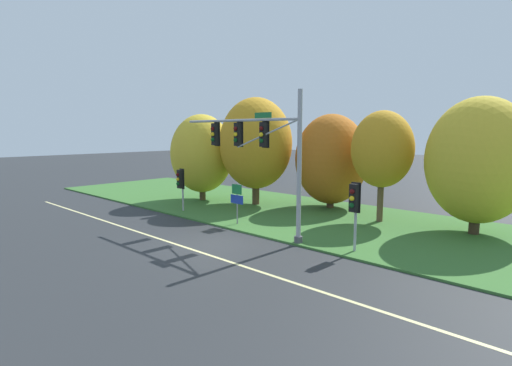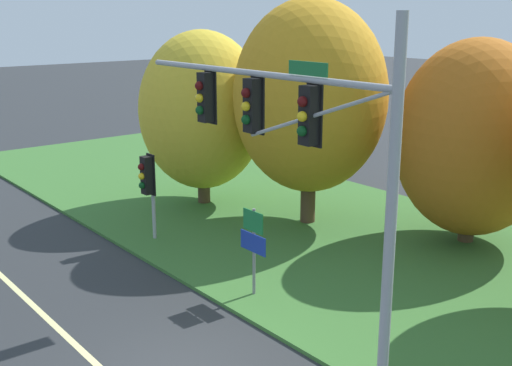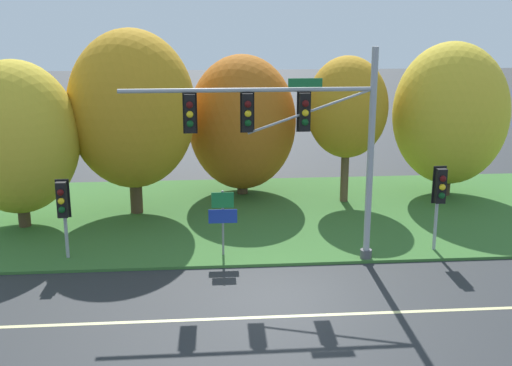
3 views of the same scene
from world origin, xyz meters
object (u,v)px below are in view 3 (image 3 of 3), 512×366
object	(u,v)px
pedestrian_signal_further_along	(440,191)
tree_tall_centre	(450,114)
pedestrian_signal_near_kerb	(63,204)
tree_nearest_road	(17,138)
tree_left_of_mast	(132,109)
route_sign_post	(223,214)
traffic_signal_mast	(294,130)
tree_behind_signpost	(242,123)
tree_mid_verge	(347,108)

from	to	relation	value
pedestrian_signal_further_along	tree_tall_centre	distance (m)	7.84
pedestrian_signal_further_along	pedestrian_signal_near_kerb	bearing A→B (deg)	178.91
tree_tall_centre	pedestrian_signal_further_along	bearing A→B (deg)	-112.76
tree_nearest_road	tree_left_of_mast	xyz separation A→B (m)	(4.27, 1.48, 0.82)
pedestrian_signal_further_along	route_sign_post	distance (m)	7.59
traffic_signal_mast	pedestrian_signal_near_kerb	xyz separation A→B (m)	(-7.72, 0.72, -2.53)
tree_behind_signpost	tree_mid_verge	xyz separation A→B (m)	(4.48, -1.65, 0.87)
tree_left_of_mast	route_sign_post	bearing A→B (deg)	-56.43
pedestrian_signal_near_kerb	tree_behind_signpost	bearing A→B (deg)	50.20
tree_left_of_mast	tree_tall_centre	xyz separation A→B (m)	(14.02, 1.59, -0.60)
pedestrian_signal_further_along	tree_mid_verge	world-z (taller)	tree_mid_verge
traffic_signal_mast	tree_behind_signpost	distance (m)	8.73
tree_behind_signpost	tree_tall_centre	size ratio (longest dim) A/B	0.92
pedestrian_signal_near_kerb	pedestrian_signal_further_along	world-z (taller)	pedestrian_signal_further_along
traffic_signal_mast	tree_tall_centre	world-z (taller)	traffic_signal_mast
pedestrian_signal_near_kerb	route_sign_post	distance (m)	5.40
tree_left_of_mast	tree_nearest_road	bearing A→B (deg)	-160.92
pedestrian_signal_further_along	tree_tall_centre	size ratio (longest dim) A/B	0.44
pedestrian_signal_further_along	tree_mid_verge	xyz separation A→B (m)	(-1.92, 6.45, 2.00)
traffic_signal_mast	pedestrian_signal_near_kerb	bearing A→B (deg)	174.68
tree_behind_signpost	pedestrian_signal_further_along	bearing A→B (deg)	-51.70
route_sign_post	traffic_signal_mast	bearing A→B (deg)	-16.58
tree_left_of_mast	tree_mid_verge	xyz separation A→B (m)	(9.13, 0.95, -0.17)
tree_nearest_road	tree_mid_verge	distance (m)	13.63
traffic_signal_mast	route_sign_post	distance (m)	3.89
tree_nearest_road	tree_mid_verge	bearing A→B (deg)	10.28
tree_left_of_mast	tree_mid_verge	distance (m)	9.18
traffic_signal_mast	tree_mid_verge	xyz separation A→B (m)	(3.29, 6.92, -0.31)
route_sign_post	tree_behind_signpost	world-z (taller)	tree_behind_signpost
pedestrian_signal_near_kerb	tree_behind_signpost	size ratio (longest dim) A/B	0.44
traffic_signal_mast	pedestrian_signal_further_along	bearing A→B (deg)	5.18
traffic_signal_mast	route_sign_post	bearing A→B (deg)	163.42
tree_tall_centre	route_sign_post	bearing A→B (deg)	-146.91
pedestrian_signal_near_kerb	tree_nearest_road	bearing A→B (deg)	122.30
tree_nearest_road	pedestrian_signal_further_along	bearing A→B (deg)	-14.70
pedestrian_signal_further_along	tree_mid_verge	distance (m)	7.02
traffic_signal_mast	tree_behind_signpost	world-z (taller)	traffic_signal_mast
tree_behind_signpost	tree_tall_centre	bearing A→B (deg)	-6.17
route_sign_post	tree_nearest_road	size ratio (longest dim) A/B	0.36
route_sign_post	tree_behind_signpost	bearing A→B (deg)	81.62
traffic_signal_mast	tree_behind_signpost	xyz separation A→B (m)	(-1.18, 8.57, -1.18)
pedestrian_signal_further_along	tree_left_of_mast	size ratio (longest dim) A/B	0.40
pedestrian_signal_near_kerb	tree_nearest_road	xyz separation A→B (m)	(-2.38, 3.77, 1.57)
tree_nearest_road	tree_tall_centre	xyz separation A→B (m)	(18.29, 3.06, 0.22)
tree_nearest_road	tree_mid_verge	xyz separation A→B (m)	(13.40, 2.43, 0.65)
traffic_signal_mast	pedestrian_signal_further_along	size ratio (longest dim) A/B	2.72
route_sign_post	tree_nearest_road	world-z (taller)	tree_nearest_road
traffic_signal_mast	pedestrian_signal_near_kerb	world-z (taller)	traffic_signal_mast
tree_left_of_mast	tree_behind_signpost	distance (m)	5.43
traffic_signal_mast	tree_nearest_road	size ratio (longest dim) A/B	1.28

